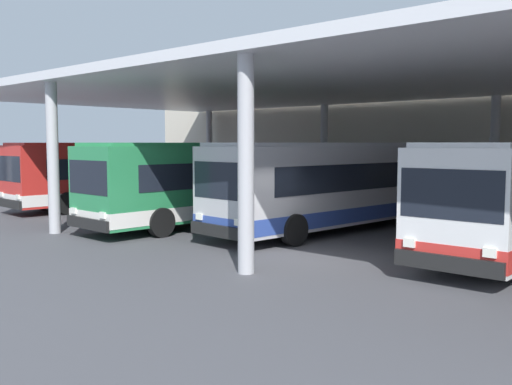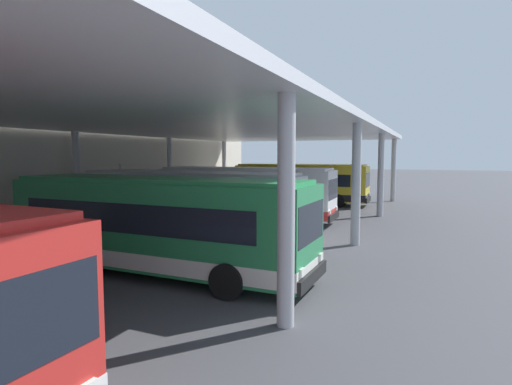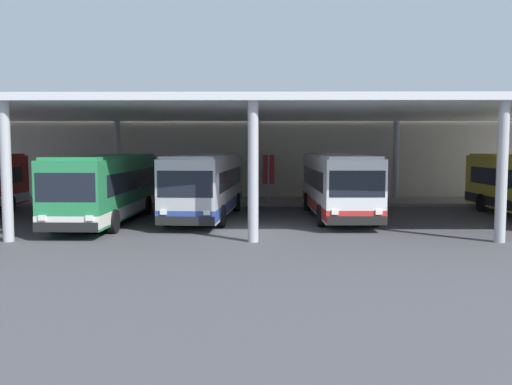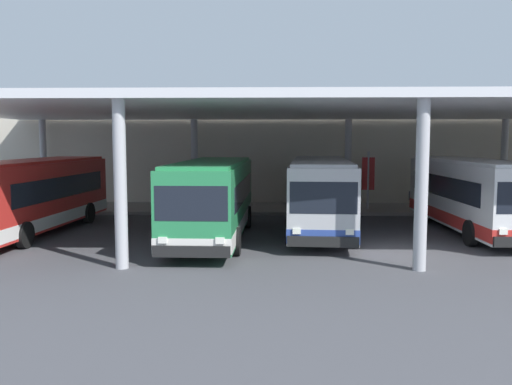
# 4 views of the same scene
# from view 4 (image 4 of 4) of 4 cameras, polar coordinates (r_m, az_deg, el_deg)

# --- Properties ---
(ground_plane) EXTENTS (200.00, 200.00, 0.00)m
(ground_plane) POSITION_cam_4_polar(r_m,az_deg,el_deg) (19.90, 14.99, -6.24)
(ground_plane) COLOR #47474C
(platform_kerb) EXTENTS (42.00, 4.50, 0.18)m
(platform_kerb) POSITION_cam_4_polar(r_m,az_deg,el_deg) (31.29, 10.07, -1.72)
(platform_kerb) COLOR gray
(platform_kerb) RESTS_ON ground
(station_building_facade) EXTENTS (48.00, 1.60, 6.70)m
(station_building_facade) POSITION_cam_4_polar(r_m,az_deg,el_deg) (34.27, 9.37, 4.39)
(station_building_facade) COLOR beige
(station_building_facade) RESTS_ON ground
(canopy_shelter) EXTENTS (40.00, 17.00, 5.55)m
(canopy_shelter) POSITION_cam_4_polar(r_m,az_deg,el_deg) (24.91, 12.37, 8.39)
(canopy_shelter) COLOR silver
(canopy_shelter) RESTS_ON ground
(bus_nearest_bay) EXTENTS (3.09, 10.64, 3.17)m
(bus_nearest_bay) POSITION_cam_4_polar(r_m,az_deg,el_deg) (25.02, -22.42, -0.25)
(bus_nearest_bay) COLOR red
(bus_nearest_bay) RESTS_ON ground
(bus_second_bay) EXTENTS (2.88, 10.58, 3.17)m
(bus_second_bay) POSITION_cam_4_polar(r_m,az_deg,el_deg) (21.93, -4.58, -0.61)
(bus_second_bay) COLOR #28844C
(bus_second_bay) RESTS_ON ground
(bus_middle_bay) EXTENTS (3.23, 10.68, 3.17)m
(bus_middle_bay) POSITION_cam_4_polar(r_m,az_deg,el_deg) (23.63, 6.82, -0.18)
(bus_middle_bay) COLOR #B7B7BC
(bus_middle_bay) RESTS_ON ground
(bus_far_bay) EXTENTS (2.84, 10.57, 3.17)m
(bus_far_bay) POSITION_cam_4_polar(r_m,az_deg,el_deg) (25.25, 21.85, -0.18)
(bus_far_bay) COLOR white
(bus_far_bay) RESTS_ON ground
(bench_waiting) EXTENTS (1.80, 0.45, 0.92)m
(bench_waiting) POSITION_cam_4_polar(r_m,az_deg,el_deg) (32.17, 17.48, -0.66)
(bench_waiting) COLOR #383D47
(bench_waiting) RESTS_ON platform_kerb
(trash_bin) EXTENTS (0.52, 0.52, 0.98)m
(trash_bin) POSITION_cam_4_polar(r_m,az_deg,el_deg) (33.01, 21.46, -0.62)
(trash_bin) COLOR #236638
(trash_bin) RESTS_ON platform_kerb
(banner_sign) EXTENTS (0.70, 0.12, 3.20)m
(banner_sign) POSITION_cam_4_polar(r_m,az_deg,el_deg) (30.43, 11.78, 1.63)
(banner_sign) COLOR #B2B2B7
(banner_sign) RESTS_ON platform_kerb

